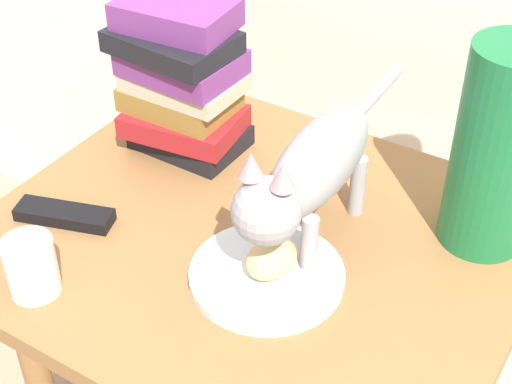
{
  "coord_description": "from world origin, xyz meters",
  "views": [
    {
      "loc": [
        0.46,
        -0.74,
        1.36
      ],
      "look_at": [
        0.0,
        0.0,
        0.69
      ],
      "focal_mm": 54.28,
      "sensor_mm": 36.0,
      "label": 1
    }
  ],
  "objects_px": {
    "green_vase": "(498,150)",
    "book_stack": "(181,80)",
    "candle_jar": "(32,269)",
    "side_table": "(256,275)",
    "cat": "(311,171)",
    "plate": "(267,275)",
    "bread_roll": "(271,259)",
    "tv_remote": "(64,215)"
  },
  "relations": [
    {
      "from": "side_table",
      "to": "tv_remote",
      "type": "distance_m",
      "value": 0.31
    },
    {
      "from": "book_stack",
      "to": "cat",
      "type": "bearing_deg",
      "value": -20.86
    },
    {
      "from": "side_table",
      "to": "cat",
      "type": "xyz_separation_m",
      "value": [
        0.07,
        0.02,
        0.21
      ]
    },
    {
      "from": "side_table",
      "to": "bread_roll",
      "type": "xyz_separation_m",
      "value": [
        0.07,
        -0.07,
        0.12
      ]
    },
    {
      "from": "book_stack",
      "to": "tv_remote",
      "type": "distance_m",
      "value": 0.29
    },
    {
      "from": "side_table",
      "to": "bread_roll",
      "type": "height_order",
      "value": "bread_roll"
    },
    {
      "from": "side_table",
      "to": "candle_jar",
      "type": "xyz_separation_m",
      "value": [
        -0.19,
        -0.26,
        0.12
      ]
    },
    {
      "from": "bread_roll",
      "to": "green_vase",
      "type": "bearing_deg",
      "value": 48.49
    },
    {
      "from": "plate",
      "to": "book_stack",
      "type": "distance_m",
      "value": 0.38
    },
    {
      "from": "cat",
      "to": "tv_remote",
      "type": "bearing_deg",
      "value": -156.77
    },
    {
      "from": "plate",
      "to": "tv_remote",
      "type": "distance_m",
      "value": 0.33
    },
    {
      "from": "cat",
      "to": "book_stack",
      "type": "height_order",
      "value": "book_stack"
    },
    {
      "from": "tv_remote",
      "to": "green_vase",
      "type": "bearing_deg",
      "value": 10.34
    },
    {
      "from": "plate",
      "to": "cat",
      "type": "distance_m",
      "value": 0.16
    },
    {
      "from": "candle_jar",
      "to": "tv_remote",
      "type": "xyz_separation_m",
      "value": [
        -0.07,
        0.13,
        -0.03
      ]
    },
    {
      "from": "bread_roll",
      "to": "cat",
      "type": "height_order",
      "value": "cat"
    },
    {
      "from": "plate",
      "to": "bread_roll",
      "type": "bearing_deg",
      "value": 21.49
    },
    {
      "from": "bread_roll",
      "to": "green_vase",
      "type": "xyz_separation_m",
      "value": [
        0.21,
        0.24,
        0.12
      ]
    },
    {
      "from": "plate",
      "to": "tv_remote",
      "type": "height_order",
      "value": "tv_remote"
    },
    {
      "from": "bread_roll",
      "to": "book_stack",
      "type": "height_order",
      "value": "book_stack"
    },
    {
      "from": "cat",
      "to": "green_vase",
      "type": "bearing_deg",
      "value": 35.88
    },
    {
      "from": "book_stack",
      "to": "green_vase",
      "type": "bearing_deg",
      "value": 3.89
    },
    {
      "from": "green_vase",
      "to": "book_stack",
      "type": "bearing_deg",
      "value": -176.11
    },
    {
      "from": "tv_remote",
      "to": "bread_roll",
      "type": "bearing_deg",
      "value": -8.8
    },
    {
      "from": "plate",
      "to": "bread_roll",
      "type": "height_order",
      "value": "bread_roll"
    },
    {
      "from": "green_vase",
      "to": "tv_remote",
      "type": "distance_m",
      "value": 0.64
    },
    {
      "from": "bread_roll",
      "to": "cat",
      "type": "distance_m",
      "value": 0.13
    },
    {
      "from": "green_vase",
      "to": "candle_jar",
      "type": "relative_size",
      "value": 3.65
    },
    {
      "from": "cat",
      "to": "green_vase",
      "type": "distance_m",
      "value": 0.26
    },
    {
      "from": "book_stack",
      "to": "tv_remote",
      "type": "bearing_deg",
      "value": -97.92
    },
    {
      "from": "cat",
      "to": "candle_jar",
      "type": "height_order",
      "value": "cat"
    },
    {
      "from": "candle_jar",
      "to": "side_table",
      "type": "bearing_deg",
      "value": 52.78
    },
    {
      "from": "tv_remote",
      "to": "side_table",
      "type": "bearing_deg",
      "value": 7.08
    },
    {
      "from": "green_vase",
      "to": "tv_remote",
      "type": "bearing_deg",
      "value": -151.59
    },
    {
      "from": "plate",
      "to": "candle_jar",
      "type": "height_order",
      "value": "candle_jar"
    },
    {
      "from": "side_table",
      "to": "book_stack",
      "type": "xyz_separation_m",
      "value": [
        -0.23,
        0.14,
        0.21
      ]
    },
    {
      "from": "bread_roll",
      "to": "candle_jar",
      "type": "relative_size",
      "value": 0.94
    },
    {
      "from": "side_table",
      "to": "candle_jar",
      "type": "relative_size",
      "value": 9.15
    },
    {
      "from": "book_stack",
      "to": "tv_remote",
      "type": "xyz_separation_m",
      "value": [
        -0.04,
        -0.26,
        -0.12
      ]
    },
    {
      "from": "book_stack",
      "to": "green_vase",
      "type": "relative_size",
      "value": 0.84
    },
    {
      "from": "plate",
      "to": "green_vase",
      "type": "bearing_deg",
      "value": 48.01
    },
    {
      "from": "side_table",
      "to": "plate",
      "type": "distance_m",
      "value": 0.13
    }
  ]
}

